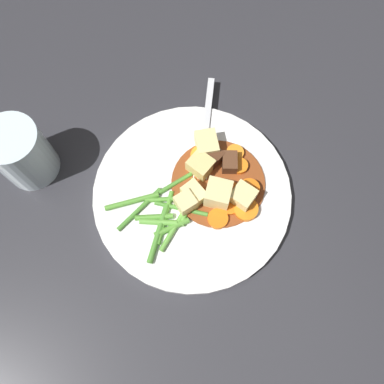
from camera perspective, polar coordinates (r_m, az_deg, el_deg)
The scene contains 33 objects.
ground_plane at distance 0.57m, azimuth -0.00°, elevation -0.51°, with size 3.00×3.00×0.00m, color #2D2D33.
dinner_plate at distance 0.56m, azimuth -0.00°, elevation -0.26°, with size 0.28×0.28×0.01m, color white.
stew_sauce at distance 0.56m, azimuth 3.70°, elevation 1.82°, with size 0.14×0.14×0.00m, color brown.
carrot_slice_0 at distance 0.54m, azimuth 7.93°, elevation -2.53°, with size 0.03×0.03×0.01m, color orange.
carrot_slice_1 at distance 0.57m, azimuth 6.99°, elevation 3.79°, with size 0.02×0.02×0.01m, color orange.
carrot_slice_2 at distance 0.54m, azimuth 3.82°, elevation -3.97°, with size 0.03×0.03×0.01m, color orange.
carrot_slice_3 at distance 0.57m, azimuth 1.41°, elevation 5.17°, with size 0.03×0.03×0.01m, color orange.
carrot_slice_4 at distance 0.55m, azimuth 5.63°, elevation -0.24°, with size 0.03×0.03×0.01m, color orange.
carrot_slice_5 at distance 0.58m, azimuth 6.34°, elevation 5.72°, with size 0.03×0.03×0.01m, color orange.
carrot_slice_6 at distance 0.55m, azimuth 8.41°, elevation 0.39°, with size 0.03×0.03×0.01m, color orange.
carrot_slice_7 at distance 0.55m, azimuth 5.54°, elevation -1.73°, with size 0.03×0.03×0.01m, color orange.
potato_chunk_0 at distance 0.55m, azimuth 1.28°, elevation 3.95°, with size 0.03×0.03×0.03m, color #E5CC7A.
potato_chunk_1 at distance 0.53m, azimuth -0.95°, elevation -1.61°, with size 0.03×0.03×0.03m, color #EAD68C.
potato_chunk_2 at distance 0.54m, azimuth 7.48°, elevation -0.70°, with size 0.03×0.03×0.03m, color #EAD68C.
potato_chunk_3 at distance 0.54m, azimuth 0.18°, elevation -0.34°, with size 0.02×0.03×0.02m, color #EAD68C.
potato_chunk_4 at distance 0.57m, azimuth 2.17°, elevation 7.01°, with size 0.04×0.03×0.03m, color #EAD68C.
potato_chunk_5 at distance 0.53m, azimuth 3.88°, elevation -0.31°, with size 0.03×0.03×0.04m, color #EAD68C.
meat_chunk_0 at distance 0.56m, azimuth 5.56°, elevation 4.33°, with size 0.03×0.02×0.02m, color #56331E.
meat_chunk_1 at distance 0.56m, azimuth 3.31°, elevation 5.00°, with size 0.03×0.02×0.02m, color #4C2B19.
green_bean_0 at distance 0.53m, azimuth -4.98°, elevation -6.08°, with size 0.01×0.01×0.08m, color #4C8E33.
green_bean_1 at distance 0.55m, azimuth -8.83°, elevation -1.37°, with size 0.01×0.01×0.08m, color #599E38.
green_bean_2 at distance 0.54m, azimuth -1.62°, elevation -2.47°, with size 0.01×0.01×0.08m, color #4C8E33.
green_bean_3 at distance 0.54m, azimuth -4.98°, elevation -4.44°, with size 0.01×0.01×0.05m, color #66AD42.
green_bean_4 at distance 0.54m, azimuth -4.00°, elevation -3.75°, with size 0.01×0.01×0.08m, color #599E38.
green_bean_5 at distance 0.54m, azimuth -0.61°, elevation -1.46°, with size 0.01×0.01×0.07m, color #66AD42.
green_bean_6 at distance 0.56m, azimuth -2.48°, elevation 1.30°, with size 0.01×0.01×0.05m, color #4C8E33.
green_bean_7 at distance 0.54m, azimuth -5.62°, elevation -3.68°, with size 0.01×0.01×0.05m, color #599E38.
green_bean_8 at distance 0.53m, azimuth -2.76°, elevation -5.60°, with size 0.01×0.01×0.07m, color #66AD42.
green_bean_9 at distance 0.53m, azimuth -3.00°, elevation -5.26°, with size 0.01×0.01×0.05m, color #599E38.
green_bean_10 at distance 0.55m, azimuth -3.41°, elevation -1.01°, with size 0.01×0.01×0.07m, color #599E38.
green_bean_11 at distance 0.55m, azimuth -7.68°, elevation -2.72°, with size 0.01×0.01×0.08m, color #4C8E33.
fork at distance 0.59m, azimuth 2.01°, elevation 9.12°, with size 0.09×0.16×0.00m.
water_glass at distance 0.59m, azimuth -23.83°, elevation 5.28°, with size 0.08×0.08×0.09m, color silver.
Camera 1 is at (-0.07, -0.18, 0.53)m, focal length 36.16 mm.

